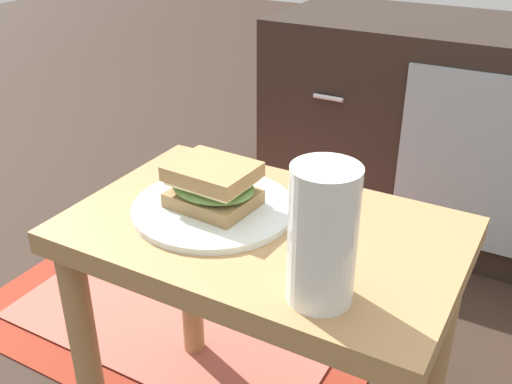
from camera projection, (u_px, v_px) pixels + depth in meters
name	position (u px, v px, depth m)	size (l,w,h in m)	color
side_table	(263.00, 277.00, 0.90)	(0.56, 0.36, 0.46)	#A37A4C
tv_cabinet	(448.00, 130.00, 1.64)	(0.96, 0.46, 0.58)	black
area_rug	(211.00, 285.00, 1.49)	(0.90, 0.84, 0.01)	maroon
plate	(215.00, 207.00, 0.89)	(0.24, 0.24, 0.01)	silver
sandwich_front	(214.00, 184.00, 0.87)	(0.14, 0.11, 0.07)	#9E7A4C
beer_glass	(323.00, 237.00, 0.67)	(0.08, 0.08, 0.17)	silver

